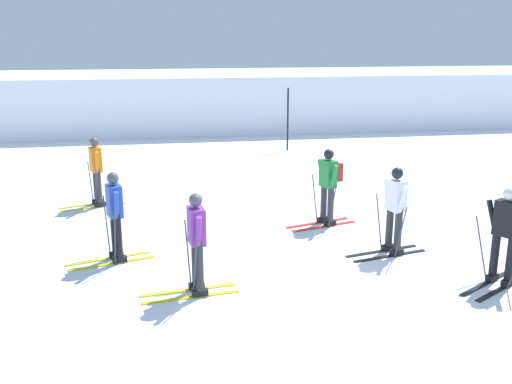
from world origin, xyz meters
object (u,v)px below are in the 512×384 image
Objects in this scene: skier_blue at (115,214)px; skier_purple at (196,241)px; trail_marker_pole at (288,119)px; skier_white at (395,208)px; skier_black at (506,230)px; skier_green at (329,183)px; skier_orange at (96,170)px.

skier_purple is (1.41, -1.68, -0.00)m from skier_blue.
trail_marker_pole reaches higher than skier_purple.
skier_white and skier_black have the same top height.
skier_blue is 6.89m from skier_black.
trail_marker_pole is (5.41, 9.94, 0.21)m from skier_blue.
trail_marker_pole is at bearing 83.96° from skier_green.
skier_white is at bearing 17.52° from skier_purple.
skier_orange and skier_green have the same top height.
skier_orange is (-5.98, 4.23, -0.00)m from skier_white.
skier_purple is at bearing -68.75° from skier_orange.
skier_white is 2.09m from skier_black.
trail_marker_pole is (6.12, 6.17, 0.21)m from skier_orange.
skier_green is (3.10, 3.14, 0.04)m from skier_purple.
skier_white and skier_purple have the same top height.
trail_marker_pole reaches higher than skier_orange.
skier_black is at bearing -17.73° from skier_blue.
skier_blue is at bearing 162.27° from skier_black.
skier_white is 1.00× the size of skier_blue.
skier_orange is at bearing 141.10° from skier_black.
skier_orange is (-7.28, 5.87, -0.04)m from skier_black.
trail_marker_pole is at bearing 89.21° from skier_white.
trail_marker_pole is (-1.16, 12.04, 0.17)m from skier_black.
skier_black is at bearing -84.50° from trail_marker_pole.
skier_green is at bearing 45.37° from skier_purple.
skier_orange is 1.00× the size of skier_purple.
skier_blue and skier_purple have the same top height.
skier_black is 4.12m from skier_green.
skier_black is (6.56, -2.10, 0.04)m from skier_blue.
skier_green is at bearing 119.98° from skier_black.
skier_purple is at bearing -109.00° from trail_marker_pole.
skier_purple is (-5.16, 0.42, -0.04)m from skier_black.
skier_green is (-0.75, 1.93, 0.04)m from skier_white.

